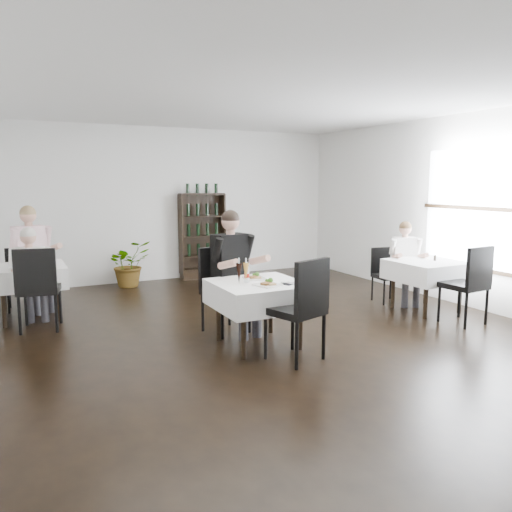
{
  "coord_description": "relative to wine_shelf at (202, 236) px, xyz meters",
  "views": [
    {
      "loc": [
        -2.9,
        -5.18,
        1.96
      ],
      "look_at": [
        -0.23,
        0.2,
        1.05
      ],
      "focal_mm": 35.0,
      "sensor_mm": 36.0,
      "label": 1
    }
  ],
  "objects": [
    {
      "name": "diner_left_far",
      "position": [
        -3.21,
        -1.32,
        0.08
      ],
      "size": [
        0.7,
        0.74,
        1.6
      ],
      "color": "#414148",
      "rests_on": "ground"
    },
    {
      "name": "main_table",
      "position": [
        -0.9,
        -4.31,
        -0.23
      ],
      "size": [
        1.03,
        1.03,
        0.77
      ],
      "color": "black",
      "rests_on": "ground"
    },
    {
      "name": "pepper_mill",
      "position": [
        2.21,
        -4.05,
        -0.03
      ],
      "size": [
        0.05,
        0.05,
        0.09
      ],
      "primitive_type": "cylinder",
      "rotation": [
        0.0,
        0.0,
        -0.43
      ],
      "color": "black",
      "rests_on": "right_table"
    },
    {
      "name": "plate_near",
      "position": [
        -0.89,
        -4.54,
        -0.06
      ],
      "size": [
        0.32,
        0.32,
        0.08
      ],
      "color": "white",
      "rests_on": "main_table"
    },
    {
      "name": "wine_shelf",
      "position": [
        0.0,
        0.0,
        0.0
      ],
      "size": [
        0.9,
        0.28,
        1.75
      ],
      "color": "black",
      "rests_on": "ground"
    },
    {
      "name": "plate_far",
      "position": [
        -0.85,
        -4.11,
        -0.06
      ],
      "size": [
        0.26,
        0.26,
        0.08
      ],
      "color": "white",
      "rests_on": "main_table"
    },
    {
      "name": "napkin_cutlery",
      "position": [
        -0.63,
        -4.56,
        -0.07
      ],
      "size": [
        0.2,
        0.19,
        0.02
      ],
      "color": "black",
      "rests_on": "main_table"
    },
    {
      "name": "left_table",
      "position": [
        -3.3,
        -1.81,
        -0.23
      ],
      "size": [
        0.98,
        0.98,
        0.77
      ],
      "color": "black",
      "rests_on": "ground"
    },
    {
      "name": "window_right",
      "position": [
        2.88,
        -4.31,
        0.65
      ],
      "size": [
        0.06,
        2.3,
        1.85
      ],
      "color": "white",
      "rests_on": "room_shell"
    },
    {
      "name": "right_chair_near",
      "position": [
        2.06,
        -4.83,
        -0.22
      ],
      "size": [
        0.53,
        0.54,
        1.1
      ],
      "color": "black",
      "rests_on": "ground"
    },
    {
      "name": "diner_main",
      "position": [
        -0.96,
        -3.75,
        0.08
      ],
      "size": [
        0.66,
        0.7,
        1.6
      ],
      "color": "#414148",
      "rests_on": "ground"
    },
    {
      "name": "potted_tree",
      "position": [
        -1.54,
        -0.21,
        -0.42
      ],
      "size": [
        0.92,
        0.84,
        0.86
      ],
      "primitive_type": "imported",
      "rotation": [
        0.0,
        0.0,
        0.25
      ],
      "color": "#24511C",
      "rests_on": "ground"
    },
    {
      "name": "main_chair_far",
      "position": [
        -1.06,
        -3.57,
        -0.22
      ],
      "size": [
        0.61,
        0.61,
        1.1
      ],
      "color": "black",
      "rests_on": "ground"
    },
    {
      "name": "main_chair_near",
      "position": [
        -0.73,
        -5.02,
        -0.19
      ],
      "size": [
        0.66,
        0.66,
        1.15
      ],
      "color": "black",
      "rests_on": "ground"
    },
    {
      "name": "left_chair_far",
      "position": [
        -3.39,
        -1.12,
        -0.31
      ],
      "size": [
        0.45,
        0.45,
        0.94
      ],
      "color": "black",
      "rests_on": "ground"
    },
    {
      "name": "room_shell",
      "position": [
        -0.6,
        -4.31,
        0.65
      ],
      "size": [
        9.0,
        9.0,
        9.0
      ],
      "color": "black",
      "rests_on": "ground"
    },
    {
      "name": "pilsner_lager",
      "position": [
        -1.04,
        -4.27,
        0.04
      ],
      "size": [
        0.07,
        0.07,
        0.3
      ],
      "color": "gold",
      "rests_on": "main_table"
    },
    {
      "name": "right_chair_far",
      "position": [
        1.97,
        -3.25,
        -0.34
      ],
      "size": [
        0.45,
        0.46,
        0.88
      ],
      "color": "black",
      "rests_on": "ground"
    },
    {
      "name": "diner_left_near",
      "position": [
        -3.28,
        -2.33,
        -0.05
      ],
      "size": [
        0.56,
        0.59,
        1.37
      ],
      "color": "#414148",
      "rests_on": "ground"
    },
    {
      "name": "pilsner_dark",
      "position": [
        -1.15,
        -4.31,
        0.05
      ],
      "size": [
        0.07,
        0.07,
        0.31
      ],
      "color": "black",
      "rests_on": "main_table"
    },
    {
      "name": "diner_right_far",
      "position": [
        2.13,
        -3.52,
        -0.08
      ],
      "size": [
        0.58,
        0.61,
        1.33
      ],
      "color": "#414148",
      "rests_on": "ground"
    },
    {
      "name": "right_table",
      "position": [
        2.1,
        -4.01,
        -0.23
      ],
      "size": [
        0.98,
        0.98,
        0.77
      ],
      "color": "black",
      "rests_on": "ground"
    },
    {
      "name": "left_chair_near",
      "position": [
        -3.22,
        -2.53,
        -0.21
      ],
      "size": [
        0.6,
        0.6,
        1.11
      ],
      "color": "black",
      "rests_on": "ground"
    },
    {
      "name": "coke_bottle",
      "position": [
        -1.02,
        -4.26,
        0.02
      ],
      "size": [
        0.06,
        0.06,
        0.24
      ],
      "color": "silver",
      "rests_on": "main_table"
    }
  ]
}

